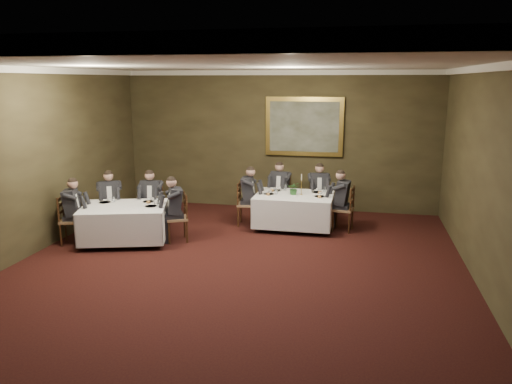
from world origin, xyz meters
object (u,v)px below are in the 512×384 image
at_px(centerpiece, 294,188).
at_px(chair_main_endleft, 247,213).
at_px(chair_sec_backleft, 111,218).
at_px(painting, 304,127).
at_px(table_main, 294,208).
at_px(diner_sec_backright, 152,207).
at_px(diner_sec_endleft, 71,219).
at_px(diner_main_endleft, 247,203).
at_px(chair_main_endright, 343,218).
at_px(chair_sec_endright, 178,228).
at_px(chair_sec_endleft, 72,230).
at_px(chair_main_backright, 318,207).
at_px(diner_sec_endright, 177,217).
at_px(chair_main_backleft, 280,205).
at_px(table_second, 125,221).
at_px(diner_main_backright, 318,198).
at_px(candlestick, 301,187).
at_px(chair_sec_backright, 153,217).
at_px(diner_main_backleft, 280,196).
at_px(diner_sec_backleft, 110,208).
at_px(diner_main_endright, 343,208).

bearing_deg(centerpiece, chair_main_endleft, -179.43).
relative_size(chair_sec_backleft, painting, 0.52).
bearing_deg(table_main, diner_sec_backright, -165.38).
xyz_separation_m(chair_sec_backleft, diner_sec_endleft, (-0.33, -1.00, 0.23)).
bearing_deg(diner_main_endleft, chair_main_endright, 84.68).
relative_size(chair_sec_endright, chair_sec_endleft, 1.00).
bearing_deg(chair_main_endleft, chair_main_backright, 114.46).
relative_size(chair_main_endleft, diner_sec_endright, 0.74).
distance_m(diner_sec_endleft, centerpiece, 4.74).
height_order(table_main, chair_main_backleft, chair_main_backleft).
height_order(table_second, diner_main_backright, diner_main_backright).
xyz_separation_m(table_main, candlestick, (0.15, 0.03, 0.49)).
xyz_separation_m(chair_sec_backleft, diner_sec_endright, (1.69, -0.40, 0.23)).
bearing_deg(diner_main_backright, chair_sec_backright, 14.43).
bearing_deg(diner_main_endleft, chair_sec_backright, -73.25).
distance_m(chair_main_backleft, diner_main_backright, 0.95).
relative_size(diner_main_backleft, chair_sec_endright, 1.35).
distance_m(diner_sec_backleft, painting, 5.04).
height_order(diner_main_backright, chair_sec_backleft, diner_main_backright).
xyz_separation_m(chair_main_endleft, chair_sec_backright, (-1.96, -0.79, 0.00)).
bearing_deg(chair_main_backright, diner_main_backleft, -10.30).
bearing_deg(diner_main_endleft, table_main, 84.72).
xyz_separation_m(chair_sec_endleft, diner_sec_endleft, (0.01, 0.00, 0.23)).
xyz_separation_m(chair_main_backleft, chair_sec_backright, (-2.60, -1.68, 0.00)).
relative_size(chair_sec_endright, diner_sec_endright, 0.74).
height_order(diner_main_backleft, chair_sec_backleft, diner_main_backleft).
height_order(chair_main_backright, diner_sec_backright, diner_sec_backright).
distance_m(chair_main_backleft, diner_sec_endleft, 4.81).
relative_size(table_second, chair_main_backright, 1.98).
bearing_deg(chair_main_endright, chair_sec_endleft, 119.50).
height_order(chair_main_endright, painting, painting).
xyz_separation_m(diner_sec_backright, candlestick, (3.21, 0.83, 0.43)).
xyz_separation_m(chair_main_backleft, diner_sec_backleft, (-3.47, -1.94, 0.23)).
xyz_separation_m(chair_main_backright, diner_main_endright, (0.62, -0.89, 0.23)).
relative_size(diner_main_backleft, diner_main_backright, 1.00).
relative_size(diner_sec_backright, diner_sec_endright, 1.00).
height_order(diner_sec_backright, candlestick, diner_sec_backright).
bearing_deg(diner_sec_endright, painting, -62.50).
bearing_deg(chair_sec_endright, chair_main_backright, -75.98).
bearing_deg(chair_main_endleft, candlestick, 86.17).
bearing_deg(diner_sec_backleft, chair_main_backleft, -178.69).
relative_size(chair_sec_endleft, diner_sec_endleft, 0.74).
bearing_deg(chair_sec_endleft, chair_main_endleft, 104.27).
xyz_separation_m(diner_main_endright, painting, (-1.08, 1.67, 1.62)).
xyz_separation_m(diner_sec_endleft, centerpiece, (4.25, 2.06, 0.40)).
xyz_separation_m(chair_main_endleft, diner_main_endleft, (0.01, 0.00, 0.23)).
xyz_separation_m(table_second, centerpiece, (3.24, 1.76, 0.46)).
distance_m(diner_main_backleft, diner_main_backright, 0.93).
bearing_deg(diner_sec_backleft, candlestick, 166.93).
xyz_separation_m(diner_sec_backright, chair_sec_endright, (0.83, -0.64, -0.23)).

